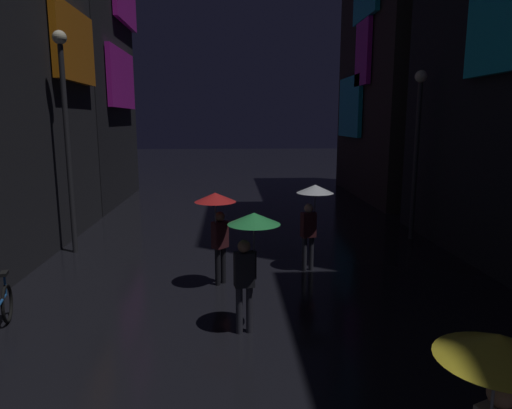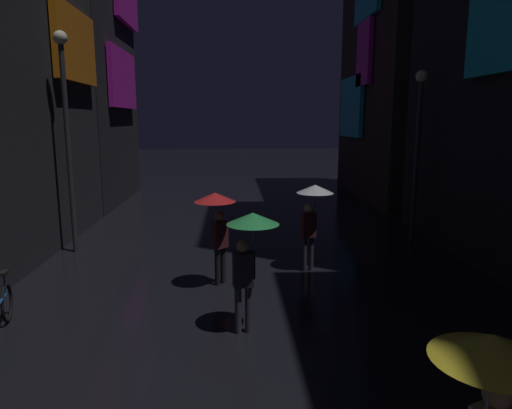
{
  "view_description": "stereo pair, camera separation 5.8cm",
  "coord_description": "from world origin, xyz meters",
  "px_view_note": "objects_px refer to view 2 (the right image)",
  "views": [
    {
      "loc": [
        -0.64,
        0.67,
        3.65
      ],
      "look_at": [
        0.0,
        11.81,
        1.58
      ],
      "focal_mm": 32.0,
      "sensor_mm": 36.0,
      "label": 1
    },
    {
      "loc": [
        -0.58,
        0.67,
        3.65
      ],
      "look_at": [
        0.0,
        11.81,
        1.58
      ],
      "focal_mm": 32.0,
      "sensor_mm": 36.0,
      "label": 2
    }
  ],
  "objects_px": {
    "pedestrian_foreground_right_clear": "(313,203)",
    "pedestrian_midstreet_centre_yellow": "(492,388)",
    "pedestrian_midstreet_left_red": "(217,213)",
    "pedestrian_far_right_green": "(250,239)",
    "streetlamp_right_far": "(418,135)",
    "streetlamp_left_far": "(66,119)"
  },
  "relations": [
    {
      "from": "pedestrian_far_right_green",
      "to": "streetlamp_left_far",
      "type": "distance_m",
      "value": 7.26
    },
    {
      "from": "pedestrian_far_right_green",
      "to": "streetlamp_left_far",
      "type": "relative_size",
      "value": 0.36
    },
    {
      "from": "streetlamp_left_far",
      "to": "pedestrian_foreground_right_clear",
      "type": "bearing_deg",
      "value": -16.39
    },
    {
      "from": "pedestrian_midstreet_left_red",
      "to": "pedestrian_far_right_green",
      "type": "relative_size",
      "value": 1.0
    },
    {
      "from": "streetlamp_right_far",
      "to": "streetlamp_left_far",
      "type": "height_order",
      "value": "streetlamp_left_far"
    },
    {
      "from": "pedestrian_foreground_right_clear",
      "to": "pedestrian_midstreet_centre_yellow",
      "type": "relative_size",
      "value": 1.0
    },
    {
      "from": "streetlamp_right_far",
      "to": "streetlamp_left_far",
      "type": "xyz_separation_m",
      "value": [
        -10.0,
        -0.93,
        0.45
      ]
    },
    {
      "from": "pedestrian_far_right_green",
      "to": "pedestrian_foreground_right_clear",
      "type": "xyz_separation_m",
      "value": [
        1.66,
        3.28,
        0.0
      ]
    },
    {
      "from": "pedestrian_foreground_right_clear",
      "to": "streetlamp_left_far",
      "type": "bearing_deg",
      "value": 163.61
    },
    {
      "from": "pedestrian_foreground_right_clear",
      "to": "streetlamp_right_far",
      "type": "bearing_deg",
      "value": 37.57
    },
    {
      "from": "pedestrian_foreground_right_clear",
      "to": "streetlamp_right_far",
      "type": "relative_size",
      "value": 0.42
    },
    {
      "from": "pedestrian_midstreet_left_red",
      "to": "pedestrian_foreground_right_clear",
      "type": "relative_size",
      "value": 1.0
    },
    {
      "from": "pedestrian_midstreet_left_red",
      "to": "streetlamp_right_far",
      "type": "relative_size",
      "value": 0.42
    },
    {
      "from": "pedestrian_midstreet_left_red",
      "to": "pedestrian_far_right_green",
      "type": "bearing_deg",
      "value": -74.4
    },
    {
      "from": "pedestrian_midstreet_left_red",
      "to": "streetlamp_left_far",
      "type": "relative_size",
      "value": 0.36
    },
    {
      "from": "pedestrian_midstreet_left_red",
      "to": "streetlamp_right_far",
      "type": "bearing_deg",
      "value": 32.69
    },
    {
      "from": "pedestrian_midstreet_left_red",
      "to": "pedestrian_midstreet_centre_yellow",
      "type": "distance_m",
      "value": 7.1
    },
    {
      "from": "pedestrian_foreground_right_clear",
      "to": "streetlamp_right_far",
      "type": "distance_m",
      "value": 4.85
    },
    {
      "from": "pedestrian_foreground_right_clear",
      "to": "pedestrian_midstreet_centre_yellow",
      "type": "distance_m",
      "value": 7.73
    },
    {
      "from": "pedestrian_far_right_green",
      "to": "pedestrian_midstreet_centre_yellow",
      "type": "xyz_separation_m",
      "value": [
        1.65,
        -4.45,
        0.0
      ]
    },
    {
      "from": "streetlamp_right_far",
      "to": "pedestrian_foreground_right_clear",
      "type": "bearing_deg",
      "value": -142.43
    },
    {
      "from": "pedestrian_midstreet_left_red",
      "to": "streetlamp_right_far",
      "type": "height_order",
      "value": "streetlamp_right_far"
    }
  ]
}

